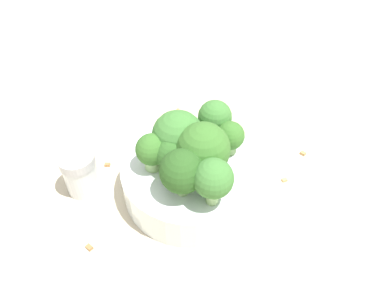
% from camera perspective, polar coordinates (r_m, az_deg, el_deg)
% --- Properties ---
extents(ground_plane, '(3.00, 3.00, 0.00)m').
position_cam_1_polar(ground_plane, '(0.46, 0.00, -6.85)').
color(ground_plane, beige).
extents(bowl, '(0.16, 0.16, 0.04)m').
position_cam_1_polar(bowl, '(0.44, 0.00, -5.04)').
color(bowl, silver).
rests_on(bowl, ground_plane).
extents(broccoli_floret_0, '(0.06, 0.06, 0.06)m').
position_cam_1_polar(broccoli_floret_0, '(0.41, -1.73, 1.49)').
color(broccoli_floret_0, '#7A9E5B').
rests_on(broccoli_floret_0, bowl).
extents(broccoli_floret_1, '(0.06, 0.06, 0.06)m').
position_cam_1_polar(broccoli_floret_1, '(0.39, 1.23, -1.20)').
color(broccoli_floret_1, '#84AD66').
rests_on(broccoli_floret_1, bowl).
extents(broccoli_floret_2, '(0.05, 0.05, 0.06)m').
position_cam_1_polar(broccoli_floret_2, '(0.37, -1.53, -4.26)').
color(broccoli_floret_2, '#8EB770').
rests_on(broccoli_floret_2, bowl).
extents(broccoli_floret_3, '(0.04, 0.04, 0.05)m').
position_cam_1_polar(broccoli_floret_3, '(0.40, -6.14, -1.09)').
color(broccoli_floret_3, '#8EB770').
rests_on(broccoli_floret_3, bowl).
extents(broccoli_floret_4, '(0.03, 0.03, 0.04)m').
position_cam_1_polar(broccoli_floret_4, '(0.42, 5.82, 1.08)').
color(broccoli_floret_4, '#84AD66').
rests_on(broccoli_floret_4, bowl).
extents(broccoli_floret_5, '(0.04, 0.04, 0.06)m').
position_cam_1_polar(broccoli_floret_5, '(0.36, 3.25, -5.42)').
color(broccoli_floret_5, '#8EB770').
rests_on(broccoli_floret_5, bowl).
extents(broccoli_floret_6, '(0.04, 0.04, 0.05)m').
position_cam_1_polar(broccoli_floret_6, '(0.44, 3.50, 4.00)').
color(broccoli_floret_6, '#8EB770').
rests_on(broccoli_floret_6, bowl).
extents(broccoli_floret_7, '(0.03, 0.03, 0.04)m').
position_cam_1_polar(broccoli_floret_7, '(0.40, -3.24, -1.83)').
color(broccoli_floret_7, '#8EB770').
rests_on(broccoli_floret_7, bowl).
extents(pepper_shaker, '(0.04, 0.04, 0.06)m').
position_cam_1_polar(pepper_shaker, '(0.45, -16.65, -4.20)').
color(pepper_shaker, silver).
rests_on(pepper_shaker, ground_plane).
extents(almond_crumb_0, '(0.01, 0.01, 0.01)m').
position_cam_1_polar(almond_crumb_0, '(0.49, -12.80, -2.97)').
color(almond_crumb_0, olive).
rests_on(almond_crumb_0, ground_plane).
extents(almond_crumb_1, '(0.01, 0.01, 0.01)m').
position_cam_1_polar(almond_crumb_1, '(0.51, 16.60, -1.25)').
color(almond_crumb_1, '#AD7F4C').
rests_on(almond_crumb_1, ground_plane).
extents(almond_crumb_2, '(0.01, 0.01, 0.01)m').
position_cam_1_polar(almond_crumb_2, '(0.56, -2.21, 5.30)').
color(almond_crumb_2, '#AD7F4C').
rests_on(almond_crumb_2, ground_plane).
extents(almond_crumb_3, '(0.01, 0.01, 0.01)m').
position_cam_1_polar(almond_crumb_3, '(0.42, -15.43, -14.83)').
color(almond_crumb_3, olive).
rests_on(almond_crumb_3, ground_plane).
extents(almond_crumb_4, '(0.01, 0.01, 0.01)m').
position_cam_1_polar(almond_crumb_4, '(0.47, 13.95, -5.22)').
color(almond_crumb_4, tan).
rests_on(almond_crumb_4, ground_plane).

